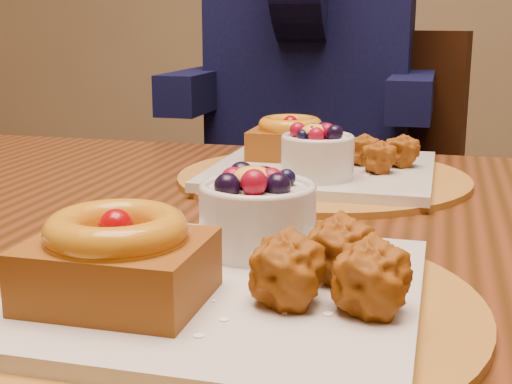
% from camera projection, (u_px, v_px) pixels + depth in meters
% --- Properties ---
extents(dining_table, '(1.60, 0.90, 0.76)m').
position_uv_depth(dining_table, '(286.00, 297.00, 0.75)').
color(dining_table, '#361C09').
rests_on(dining_table, ground).
extents(place_setting_near, '(0.38, 0.38, 0.09)m').
position_uv_depth(place_setting_near, '(220.00, 270.00, 0.52)').
color(place_setting_near, brown).
rests_on(place_setting_near, dining_table).
extents(place_setting_far, '(0.38, 0.38, 0.09)m').
position_uv_depth(place_setting_far, '(321.00, 163.00, 0.92)').
color(place_setting_far, brown).
rests_on(place_setting_far, dining_table).
extents(chair_far, '(0.59, 0.59, 0.94)m').
position_uv_depth(chair_far, '(342.00, 216.00, 1.64)').
color(chair_far, black).
rests_on(chair_far, ground).
extents(diner, '(0.54, 0.52, 0.88)m').
position_uv_depth(diner, '(312.00, 28.00, 1.57)').
color(diner, black).
rests_on(diner, ground).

